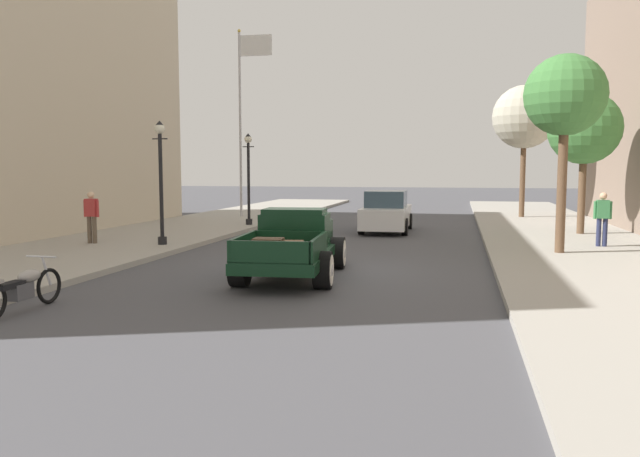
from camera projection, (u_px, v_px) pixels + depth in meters
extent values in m
plane|color=#47474C|center=(307.00, 271.00, 15.32)|extent=(140.00, 140.00, 0.00)
cube|color=#9E998E|center=(49.00, 259.00, 16.88)|extent=(5.50, 64.00, 0.15)
cube|color=#9E998E|center=(623.00, 279.00, 13.74)|extent=(5.50, 64.00, 0.15)
cube|color=black|center=(293.00, 254.00, 14.42)|extent=(2.14, 5.02, 0.24)
cube|color=black|center=(295.00, 230.00, 14.71)|extent=(1.64, 1.22, 0.80)
cube|color=black|center=(295.00, 211.00, 14.62)|extent=(1.51, 1.05, 0.12)
cube|color=#3D4C5B|center=(299.00, 222.00, 15.26)|extent=(1.32, 0.15, 0.44)
cube|color=black|center=(304.00, 231.00, 16.01)|extent=(1.44, 1.60, 0.52)
cube|color=silver|center=(309.00, 229.00, 16.80)|extent=(0.69, 0.15, 0.47)
cube|color=black|center=(280.00, 256.00, 13.02)|extent=(1.85, 2.23, 0.04)
cube|color=black|center=(243.00, 245.00, 13.11)|extent=(0.25, 2.10, 0.44)
cube|color=black|center=(318.00, 247.00, 12.89)|extent=(0.25, 2.10, 0.44)
cube|color=black|center=(270.00, 252.00, 12.01)|extent=(1.62, 0.21, 0.44)
cube|color=black|center=(289.00, 240.00, 14.00)|extent=(1.62, 0.21, 0.44)
cylinder|color=black|center=(268.00, 251.00, 15.88)|extent=(0.42, 0.83, 0.80)
cylinder|color=silver|center=(261.00, 251.00, 15.91)|extent=(0.06, 0.65, 0.66)
cylinder|color=silver|center=(260.00, 251.00, 15.91)|extent=(0.04, 0.24, 0.24)
cylinder|color=black|center=(337.00, 253.00, 15.63)|extent=(0.42, 0.83, 0.80)
cylinder|color=silver|center=(345.00, 253.00, 15.61)|extent=(0.06, 0.65, 0.66)
cylinder|color=silver|center=(345.00, 253.00, 15.61)|extent=(0.04, 0.24, 0.24)
cylinder|color=black|center=(240.00, 268.00, 13.23)|extent=(0.42, 0.83, 0.80)
cylinder|color=silver|center=(232.00, 268.00, 13.25)|extent=(0.06, 0.65, 0.66)
cylinder|color=silver|center=(231.00, 268.00, 13.25)|extent=(0.04, 0.24, 0.24)
cylinder|color=black|center=(323.00, 270.00, 12.98)|extent=(0.42, 0.83, 0.80)
cylinder|color=silver|center=(332.00, 270.00, 12.95)|extent=(0.06, 0.65, 0.66)
cylinder|color=silver|center=(332.00, 270.00, 12.95)|extent=(0.04, 0.24, 0.24)
cube|color=brown|center=(268.00, 248.00, 12.68)|extent=(0.63, 0.49, 0.40)
cube|color=#3D2D1E|center=(268.00, 248.00, 12.68)|extent=(0.62, 0.10, 0.42)
cube|color=brown|center=(293.00, 247.00, 13.27)|extent=(0.49, 0.40, 0.28)
torus|color=black|center=(49.00, 286.00, 11.56)|extent=(0.07, 0.67, 0.67)
cube|color=#4C4C51|center=(20.00, 291.00, 10.80)|extent=(0.24, 0.44, 0.28)
ellipsoid|color=gray|center=(29.00, 276.00, 11.02)|extent=(0.26, 0.52, 0.24)
cube|color=black|center=(10.00, 285.00, 10.55)|extent=(0.22, 0.56, 0.10)
cylinder|color=silver|center=(46.00, 271.00, 11.47)|extent=(0.05, 0.25, 0.58)
cylinder|color=silver|center=(41.00, 257.00, 11.33)|extent=(0.62, 0.04, 0.04)
cube|color=silver|center=(386.00, 217.00, 24.77)|extent=(1.77, 4.32, 0.80)
cube|color=#384C5B|center=(386.00, 199.00, 24.55)|extent=(1.54, 2.02, 0.64)
cylinder|color=black|center=(370.00, 221.00, 26.22)|extent=(0.23, 0.66, 0.66)
cylinder|color=black|center=(409.00, 221.00, 25.88)|extent=(0.23, 0.66, 0.66)
cylinder|color=black|center=(361.00, 226.00, 23.71)|extent=(0.23, 0.66, 0.66)
cylinder|color=black|center=(405.00, 227.00, 23.37)|extent=(0.23, 0.66, 0.66)
cylinder|color=brown|center=(90.00, 230.00, 19.72)|extent=(0.14, 0.14, 0.86)
cylinder|color=brown|center=(95.00, 230.00, 19.68)|extent=(0.14, 0.14, 0.86)
cube|color=#B23333|center=(91.00, 208.00, 19.63)|extent=(0.36, 0.22, 0.56)
cylinder|color=#B23333|center=(85.00, 208.00, 19.68)|extent=(0.09, 0.09, 0.54)
cylinder|color=#B23333|center=(98.00, 209.00, 19.59)|extent=(0.09, 0.09, 0.54)
sphere|color=beige|center=(91.00, 195.00, 19.59)|extent=(0.22, 0.22, 0.22)
cylinder|color=#232847|center=(599.00, 232.00, 18.93)|extent=(0.14, 0.14, 0.86)
cylinder|color=#232847|center=(605.00, 232.00, 18.89)|extent=(0.14, 0.14, 0.86)
cube|color=#387A47|center=(603.00, 209.00, 18.84)|extent=(0.36, 0.22, 0.56)
cylinder|color=#387A47|center=(595.00, 210.00, 18.89)|extent=(0.09, 0.09, 0.54)
cylinder|color=#387A47|center=(611.00, 210.00, 18.80)|extent=(0.09, 0.09, 0.54)
sphere|color=tan|center=(603.00, 196.00, 18.81)|extent=(0.22, 0.22, 0.22)
cylinder|color=black|center=(162.00, 241.00, 19.42)|extent=(0.28, 0.28, 0.24)
cylinder|color=black|center=(161.00, 186.00, 19.26)|extent=(0.12, 0.12, 3.20)
cylinder|color=black|center=(160.00, 139.00, 19.12)|extent=(0.50, 0.04, 0.04)
sphere|color=silver|center=(160.00, 129.00, 19.09)|extent=(0.32, 0.32, 0.32)
cone|color=black|center=(160.00, 123.00, 19.07)|extent=(0.24, 0.24, 0.14)
cylinder|color=black|center=(249.00, 222.00, 26.31)|extent=(0.28, 0.28, 0.24)
cylinder|color=black|center=(249.00, 181.00, 26.14)|extent=(0.12, 0.12, 3.20)
cylinder|color=black|center=(248.00, 147.00, 26.00)|extent=(0.50, 0.04, 0.04)
sphere|color=silver|center=(248.00, 139.00, 25.97)|extent=(0.32, 0.32, 0.32)
cone|color=black|center=(248.00, 135.00, 25.95)|extent=(0.24, 0.24, 0.14)
cylinder|color=#B2B2B7|center=(240.00, 126.00, 30.64)|extent=(0.12, 0.12, 9.00)
sphere|color=gold|center=(239.00, 31.00, 30.20)|extent=(0.16, 0.16, 0.16)
cube|color=silver|center=(256.00, 45.00, 30.08)|extent=(1.60, 0.03, 1.00)
cylinder|color=brown|center=(562.00, 190.00, 17.38)|extent=(0.26, 0.26, 3.56)
sphere|color=#3D7538|center=(565.00, 95.00, 17.13)|extent=(2.24, 2.24, 2.24)
cylinder|color=brown|center=(582.00, 195.00, 22.54)|extent=(0.26, 0.26, 2.85)
sphere|color=#3D7538|center=(584.00, 128.00, 22.31)|extent=(2.60, 2.60, 2.60)
cylinder|color=brown|center=(523.00, 179.00, 30.40)|extent=(0.26, 0.26, 3.73)
sphere|color=#ADA893|center=(524.00, 117.00, 30.11)|extent=(3.07, 3.07, 3.07)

